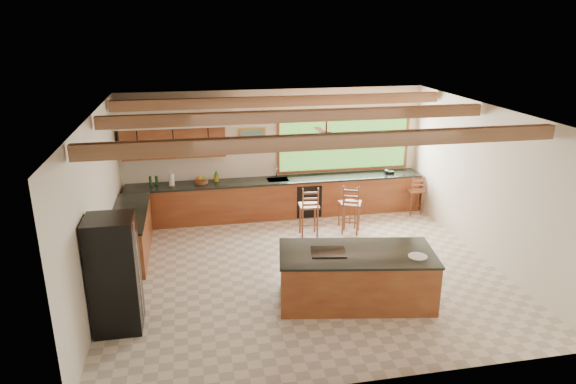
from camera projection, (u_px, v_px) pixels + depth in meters
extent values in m
plane|color=beige|center=(305.00, 270.00, 9.74)|extent=(7.20, 7.20, 0.00)
cube|color=silver|center=(275.00, 152.00, 12.29)|extent=(7.20, 0.04, 3.00)
cube|color=silver|center=(365.00, 280.00, 6.24)|extent=(7.20, 0.04, 3.00)
cube|color=silver|center=(97.00, 209.00, 8.61)|extent=(0.04, 6.50, 3.00)
cube|color=silver|center=(487.00, 184.00, 9.92)|extent=(0.04, 6.50, 3.00)
cube|color=#9C744E|center=(306.00, 113.00, 8.79)|extent=(7.20, 6.50, 0.04)
cube|color=#926649|center=(331.00, 141.00, 7.34)|extent=(7.10, 0.15, 0.22)
cube|color=#926649|center=(300.00, 116.00, 9.29)|extent=(7.10, 0.15, 0.22)
cube|color=#926649|center=(282.00, 101.00, 10.97)|extent=(7.10, 0.15, 0.22)
cube|color=brown|center=(174.00, 142.00, 11.55)|extent=(2.30, 0.35, 0.70)
cube|color=beige|center=(172.00, 116.00, 11.30)|extent=(2.60, 0.50, 0.48)
cylinder|color=#FFEABF|center=(140.00, 128.00, 11.24)|extent=(0.10, 0.10, 0.01)
cylinder|color=#FFEABF|center=(204.00, 125.00, 11.50)|extent=(0.10, 0.10, 0.01)
cube|color=#68A33A|center=(344.00, 143.00, 12.51)|extent=(3.20, 0.04, 1.30)
cube|color=#BB8839|center=(252.00, 139.00, 12.05)|extent=(0.64, 0.03, 0.54)
cube|color=#38664A|center=(252.00, 139.00, 12.03)|extent=(0.54, 0.01, 0.44)
cube|color=brown|center=(278.00, 199.00, 12.31)|extent=(7.00, 0.65, 0.88)
cube|color=black|center=(278.00, 180.00, 12.16)|extent=(7.04, 0.69, 0.04)
cube|color=brown|center=(131.00, 234.00, 10.26)|extent=(0.65, 2.35, 0.88)
cube|color=black|center=(129.00, 213.00, 10.12)|extent=(0.69, 2.39, 0.04)
cube|color=black|center=(309.00, 202.00, 12.13)|extent=(0.60, 0.02, 0.78)
cube|color=silver|center=(278.00, 180.00, 12.16)|extent=(0.50, 0.38, 0.03)
cylinder|color=silver|center=(276.00, 171.00, 12.29)|extent=(0.03, 0.03, 0.30)
cylinder|color=silver|center=(277.00, 167.00, 12.16)|extent=(0.03, 0.20, 0.03)
cylinder|color=silver|center=(172.00, 180.00, 11.64)|extent=(0.12, 0.12, 0.30)
cylinder|color=#19401C|center=(150.00, 181.00, 11.66)|extent=(0.06, 0.06, 0.22)
cylinder|color=#19401C|center=(157.00, 181.00, 11.68)|extent=(0.06, 0.06, 0.22)
cube|color=black|center=(389.00, 172.00, 12.62)|extent=(0.24, 0.21, 0.10)
cube|color=brown|center=(356.00, 277.00, 8.57)|extent=(2.67, 1.58, 0.85)
cube|color=black|center=(357.00, 253.00, 8.42)|extent=(2.72, 1.62, 0.04)
cube|color=black|center=(328.00, 252.00, 8.41)|extent=(0.63, 0.53, 0.02)
cylinder|color=silver|center=(418.00, 256.00, 8.25)|extent=(0.31, 0.31, 0.02)
cube|color=black|center=(114.00, 274.00, 7.66)|extent=(0.70, 0.68, 1.81)
cube|color=silver|center=(139.00, 272.00, 7.72)|extent=(0.02, 0.05, 1.66)
cube|color=brown|center=(309.00, 206.00, 11.09)|extent=(0.44, 0.44, 0.04)
cylinder|color=brown|center=(303.00, 224.00, 11.02)|extent=(0.04, 0.04, 0.68)
cylinder|color=brown|center=(318.00, 223.00, 11.08)|extent=(0.04, 0.04, 0.68)
cylinder|color=brown|center=(300.00, 219.00, 11.32)|extent=(0.04, 0.04, 0.68)
cylinder|color=brown|center=(314.00, 218.00, 11.38)|extent=(0.04, 0.04, 0.68)
cube|color=brown|center=(348.00, 203.00, 11.58)|extent=(0.39, 0.39, 0.04)
cylinder|color=brown|center=(343.00, 218.00, 11.52)|extent=(0.03, 0.03, 0.57)
cylinder|color=brown|center=(355.00, 217.00, 11.57)|extent=(0.03, 0.03, 0.57)
cylinder|color=brown|center=(339.00, 214.00, 11.78)|extent=(0.03, 0.03, 0.57)
cylinder|color=brown|center=(351.00, 213.00, 11.83)|extent=(0.03, 0.03, 0.57)
cube|color=brown|center=(352.00, 203.00, 11.27)|extent=(0.54, 0.54, 0.04)
cylinder|color=brown|center=(346.00, 221.00, 11.20)|extent=(0.04, 0.04, 0.66)
cylinder|color=brown|center=(360.00, 220.00, 11.26)|extent=(0.04, 0.04, 0.66)
cylinder|color=brown|center=(342.00, 216.00, 11.50)|extent=(0.04, 0.04, 0.66)
cylinder|color=brown|center=(356.00, 215.00, 11.56)|extent=(0.04, 0.04, 0.66)
cube|color=brown|center=(415.00, 191.00, 12.43)|extent=(0.36, 0.36, 0.04)
cylinder|color=brown|center=(411.00, 204.00, 12.38)|extent=(0.03, 0.03, 0.57)
cylinder|color=brown|center=(422.00, 204.00, 12.43)|extent=(0.03, 0.03, 0.57)
cylinder|color=brown|center=(406.00, 201.00, 12.63)|extent=(0.03, 0.03, 0.57)
cylinder|color=brown|center=(417.00, 200.00, 12.68)|extent=(0.03, 0.03, 0.57)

